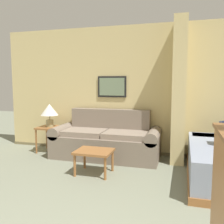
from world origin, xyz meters
TOP-DOWN VIEW (x-y plane):
  - wall_back at (-0.00, 4.25)m, footprint 6.28×0.16m
  - wall_partition_pillar at (0.65, 3.90)m, footprint 0.24×0.59m
  - couch at (-0.70, 3.77)m, footprint 2.09×0.84m
  - coffee_table at (-0.62, 2.84)m, footprint 0.58×0.48m
  - side_table at (-1.96, 3.81)m, footprint 0.47×0.47m
  - table_lamp at (-1.96, 3.81)m, footprint 0.36×0.36m

SIDE VIEW (x-z plane):
  - couch at x=-0.70m, z-range -0.13..0.79m
  - coffee_table at x=-0.62m, z-range 0.14..0.52m
  - side_table at x=-1.96m, z-range 0.19..0.72m
  - table_lamp at x=-1.96m, z-range 0.63..1.11m
  - wall_back at x=0.00m, z-range -0.01..2.59m
  - wall_partition_pillar at x=0.65m, z-range 0.00..2.60m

